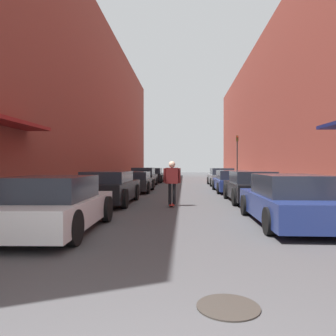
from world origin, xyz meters
TOP-DOWN VIEW (x-y plane):
  - ground at (0.00, 18.19)m, footprint 100.05×100.05m
  - curb_strip_left at (-4.83, 22.74)m, footprint 1.80×45.48m
  - curb_strip_right at (4.83, 22.74)m, footprint 1.80×45.48m
  - building_row_left at (-7.73, 22.74)m, footprint 4.90×45.48m
  - building_row_right at (7.73, 22.74)m, footprint 4.90×45.48m
  - parked_car_left_0 at (-2.93, 5.94)m, footprint 2.02×4.39m
  - parked_car_left_1 at (-2.92, 11.50)m, footprint 1.97×4.58m
  - parked_car_left_2 at (-2.81, 17.54)m, footprint 2.06×4.37m
  - parked_car_left_3 at (-2.92, 22.81)m, footprint 1.86×3.97m
  - parked_car_left_4 at (-2.79, 28.17)m, footprint 2.01×4.45m
  - parked_car_right_0 at (2.87, 7.24)m, footprint 1.89×4.74m
  - parked_car_right_1 at (2.96, 12.42)m, footprint 1.95×4.35m
  - parked_car_right_2 at (2.87, 17.68)m, footprint 1.94×4.75m
  - parked_car_right_3 at (2.98, 23.82)m, footprint 1.95×4.67m
  - skateboarder at (-0.35, 10.90)m, footprint 0.66×0.78m
  - manhole_cover at (0.60, 2.03)m, footprint 0.70×0.70m
  - traffic_light at (4.31, 24.52)m, footprint 0.16×0.22m

SIDE VIEW (x-z plane):
  - ground at x=0.00m, z-range 0.00..0.00m
  - manhole_cover at x=0.60m, z-range 0.00..0.02m
  - curb_strip_left at x=-4.83m, z-range 0.00..0.12m
  - curb_strip_right at x=4.83m, z-range 0.00..0.12m
  - parked_car_left_2 at x=-2.81m, z-range 0.00..1.18m
  - parked_car_right_2 at x=2.87m, z-range -0.03..1.23m
  - parked_car_right_0 at x=2.87m, z-range -0.03..1.29m
  - parked_car_left_4 at x=-2.79m, z-range -0.02..1.29m
  - parked_car_right_1 at x=2.96m, z-range -0.02..1.29m
  - parked_car_left_0 at x=-2.93m, z-range -0.02..1.30m
  - parked_car_right_3 at x=2.98m, z-range -0.03..1.31m
  - parked_car_left_1 at x=-2.92m, z-range -0.01..1.31m
  - parked_car_left_3 at x=-2.92m, z-range -0.04..1.35m
  - skateboarder at x=-0.35m, z-range 0.20..1.92m
  - traffic_light at x=4.31m, z-range 0.55..4.33m
  - building_row_right at x=7.73m, z-range 0.00..11.13m
  - building_row_left at x=-7.73m, z-range 0.00..12.50m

